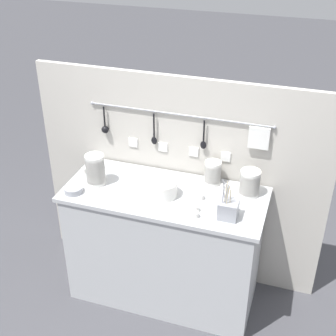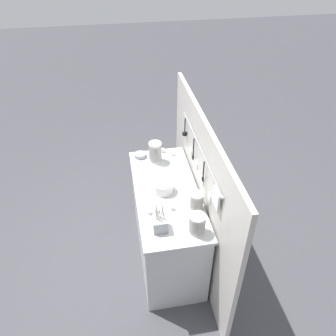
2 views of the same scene
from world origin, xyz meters
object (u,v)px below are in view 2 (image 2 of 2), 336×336
at_px(bowl_stack_tall_left, 197,201).
at_px(steel_mixing_bowl, 140,155).
at_px(bowl_stack_wide_centre, 155,152).
at_px(cup_mid_row, 156,210).
at_px(cup_back_right, 163,150).
at_px(bowl_stack_short_front, 197,224).
at_px(cup_back_left, 172,207).
at_px(cup_beside_plates, 173,154).
at_px(plate_stack, 163,187).
at_px(cutlery_caddy, 160,224).
at_px(cup_edge_far, 149,212).
at_px(cup_by_caddy, 192,215).

xyz_separation_m(bowl_stack_tall_left, steel_mixing_bowl, (-0.88, -0.41, -0.07)).
distance_m(bowl_stack_wide_centre, cup_mid_row, 0.78).
xyz_separation_m(bowl_stack_wide_centre, cup_back_right, (-0.15, 0.11, -0.09)).
bearing_deg(bowl_stack_short_front, cup_back_left, -152.69).
relative_size(bowl_stack_short_front, cup_back_right, 4.51).
distance_m(cup_back_right, cup_beside_plates, 0.13).
bearing_deg(plate_stack, cutlery_caddy, -12.50).
relative_size(bowl_stack_wide_centre, bowl_stack_tall_left, 1.29).
distance_m(cup_back_right, cup_edge_far, 0.97).
distance_m(plate_stack, steel_mixing_bowl, 0.62).
height_order(bowl_stack_wide_centre, plate_stack, bowl_stack_wide_centre).
distance_m(bowl_stack_short_front, cup_back_right, 1.21).
height_order(bowl_stack_wide_centre, steel_mixing_bowl, bowl_stack_wide_centre).
bearing_deg(cup_mid_row, cup_edge_far, -76.35).
bearing_deg(cup_beside_plates, cup_back_left, -11.17).
bearing_deg(steel_mixing_bowl, cup_beside_plates, 84.54).
bearing_deg(bowl_stack_wide_centre, cup_beside_plates, 107.85).
relative_size(bowl_stack_short_front, cutlery_caddy, 0.70).
xyz_separation_m(cutlery_caddy, cup_by_caddy, (-0.10, 0.30, -0.04)).
relative_size(plate_stack, cup_edge_far, 4.68).
distance_m(bowl_stack_tall_left, cup_beside_plates, 0.85).
distance_m(bowl_stack_wide_centre, cutlery_caddy, 0.98).
bearing_deg(bowl_stack_short_front, cup_beside_plates, 179.55).
bearing_deg(steel_mixing_bowl, plate_stack, 14.88).
relative_size(steel_mixing_bowl, cup_beside_plates, 3.05).
bearing_deg(cutlery_caddy, steel_mixing_bowl, -177.14).
height_order(cup_edge_far, cup_mid_row, same).
distance_m(bowl_stack_short_front, cup_back_left, 0.34).
bearing_deg(cup_edge_far, bowl_stack_wide_centre, 167.73).
xyz_separation_m(steel_mixing_bowl, cup_beside_plates, (0.03, 0.36, -0.00)).
height_order(bowl_stack_wide_centre, cup_mid_row, bowl_stack_wide_centre).
distance_m(cup_edge_far, cup_back_left, 0.21).
bearing_deg(cup_mid_row, cup_by_caddy, 69.31).
distance_m(bowl_stack_tall_left, plate_stack, 0.39).
distance_m(steel_mixing_bowl, cup_mid_row, 0.86).
relative_size(cup_back_left, cup_mid_row, 1.00).
bearing_deg(bowl_stack_tall_left, cup_edge_far, -90.73).
height_order(bowl_stack_tall_left, plate_stack, bowl_stack_tall_left).
relative_size(steel_mixing_bowl, cup_back_right, 3.05).
relative_size(plate_stack, cup_mid_row, 4.68).
height_order(cutlery_caddy, cup_edge_far, cutlery_caddy).
distance_m(bowl_stack_short_front, steel_mixing_bowl, 1.21).
xyz_separation_m(bowl_stack_tall_left, cup_back_right, (-0.93, -0.15, -0.07)).
relative_size(cup_back_right, cup_back_left, 1.00).
height_order(cup_back_right, cup_mid_row, same).
height_order(cup_back_left, cup_mid_row, same).
height_order(bowl_stack_wide_centre, cup_beside_plates, bowl_stack_wide_centre).
bearing_deg(cup_back_left, bowl_stack_short_front, 27.31).
xyz_separation_m(cup_back_right, cup_beside_plates, (0.08, 0.10, 0.00)).
distance_m(steel_mixing_bowl, cutlery_caddy, 1.08).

